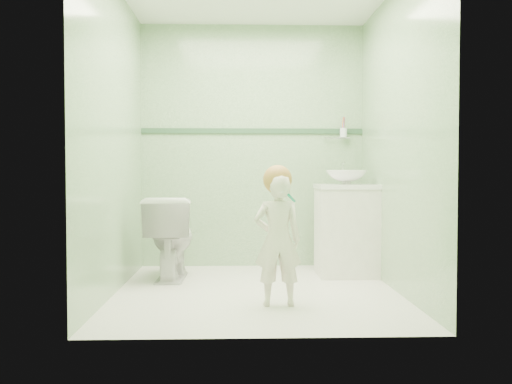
{
  "coord_description": "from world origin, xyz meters",
  "views": [
    {
      "loc": [
        -0.15,
        -4.44,
        0.94
      ],
      "look_at": [
        0.0,
        0.15,
        0.78
      ],
      "focal_mm": 39.98,
      "sensor_mm": 36.0,
      "label": 1
    }
  ],
  "objects": [
    {
      "name": "toddler",
      "position": [
        0.13,
        -0.46,
        0.46
      ],
      "size": [
        0.34,
        0.23,
        0.92
      ],
      "primitive_type": "imported",
      "rotation": [
        0.0,
        0.0,
        3.18
      ],
      "color": "beige",
      "rests_on": "ground"
    },
    {
      "name": "cup_holder",
      "position": [
        0.89,
        1.18,
        1.33
      ],
      "size": [
        0.26,
        0.07,
        0.21
      ],
      "color": "silver",
      "rests_on": "room_shell"
    },
    {
      "name": "trim_stripe",
      "position": [
        0.0,
        1.24,
        1.35
      ],
      "size": [
        2.2,
        0.02,
        0.05
      ],
      "primitive_type": "cube",
      "color": "#2F5236",
      "rests_on": "room_shell"
    },
    {
      "name": "counter",
      "position": [
        0.84,
        0.7,
        0.81
      ],
      "size": [
        0.54,
        0.52,
        0.04
      ],
      "primitive_type": "cube",
      "color": "white",
      "rests_on": "vanity"
    },
    {
      "name": "ground",
      "position": [
        0.0,
        0.0,
        0.0
      ],
      "size": [
        2.5,
        2.5,
        0.0
      ],
      "primitive_type": "plane",
      "color": "silver",
      "rests_on": "ground"
    },
    {
      "name": "hair_cap",
      "position": [
        0.13,
        -0.43,
        0.89
      ],
      "size": [
        0.21,
        0.21,
        0.21
      ],
      "primitive_type": "sphere",
      "color": "#B17A37",
      "rests_on": "toddler"
    },
    {
      "name": "room_shell",
      "position": [
        0.0,
        0.0,
        1.2
      ],
      "size": [
        2.5,
        2.54,
        2.4
      ],
      "color": "#7FAB79",
      "rests_on": "ground"
    },
    {
      "name": "vanity",
      "position": [
        0.84,
        0.7,
        0.4
      ],
      "size": [
        0.52,
        0.5,
        0.8
      ],
      "primitive_type": "cube",
      "color": "silver",
      "rests_on": "ground"
    },
    {
      "name": "faucet",
      "position": [
        0.84,
        0.89,
        0.97
      ],
      "size": [
        0.03,
        0.13,
        0.18
      ],
      "color": "silver",
      "rests_on": "counter"
    },
    {
      "name": "teal_toothbrush",
      "position": [
        0.21,
        -0.58,
        0.77
      ],
      "size": [
        0.11,
        0.13,
        0.08
      ],
      "color": "#05825C",
      "rests_on": "toddler"
    },
    {
      "name": "toilet",
      "position": [
        -0.74,
        0.58,
        0.36
      ],
      "size": [
        0.42,
        0.72,
        0.73
      ],
      "primitive_type": "imported",
      "rotation": [
        0.0,
        0.0,
        3.13
      ],
      "color": "white",
      "rests_on": "ground"
    },
    {
      "name": "basin",
      "position": [
        0.84,
        0.7,
        0.89
      ],
      "size": [
        0.37,
        0.37,
        0.13
      ],
      "primitive_type": "imported",
      "color": "white",
      "rests_on": "counter"
    }
  ]
}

